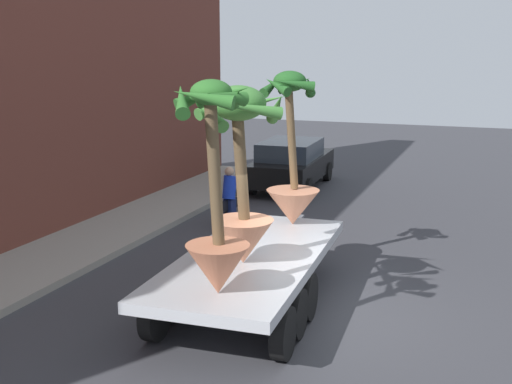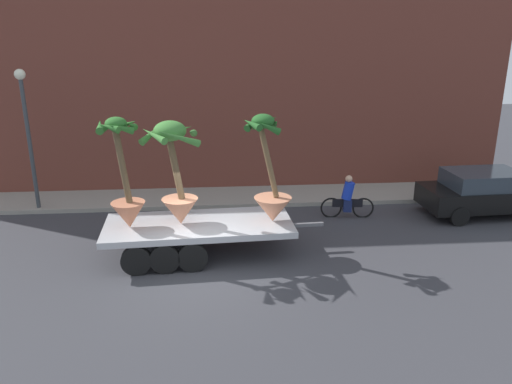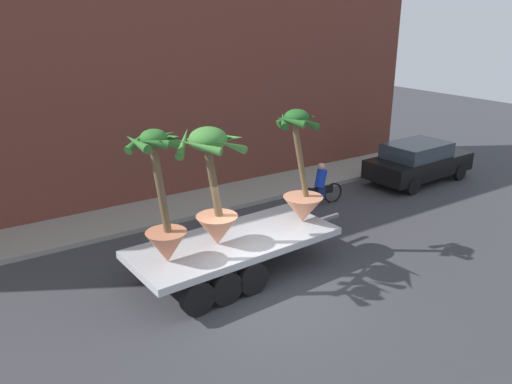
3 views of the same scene
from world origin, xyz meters
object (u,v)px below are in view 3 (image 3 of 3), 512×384
at_px(potted_palm_rear, 301,185).
at_px(cyclist, 320,187).
at_px(potted_palm_front, 163,213).
at_px(parked_car, 418,161).
at_px(flatbed_trailer, 226,250).
at_px(potted_palm_middle, 214,190).

xyz_separation_m(potted_palm_rear, cyclist, (2.99, 2.65, -1.37)).
relative_size(potted_palm_rear, cyclist, 1.68).
distance_m(potted_palm_front, parked_car, 12.18).
bearing_deg(potted_palm_rear, flatbed_trailer, 178.84).
relative_size(potted_palm_middle, cyclist, 1.59).
height_order(potted_palm_middle, potted_palm_front, potted_palm_front).
distance_m(potted_palm_rear, potted_palm_middle, 2.62).
height_order(potted_palm_rear, potted_palm_middle, potted_palm_rear).
bearing_deg(potted_palm_rear, cyclist, 41.56).
bearing_deg(flatbed_trailer, potted_palm_front, -173.41).
xyz_separation_m(flatbed_trailer, potted_palm_middle, (-0.31, -0.03, 1.64)).
bearing_deg(potted_palm_middle, potted_palm_front, -173.09).
bearing_deg(potted_palm_rear, parked_car, 17.87).
height_order(potted_palm_rear, potted_palm_front, potted_palm_rear).
height_order(potted_palm_front, cyclist, potted_palm_front).
distance_m(potted_palm_middle, potted_palm_front, 1.39).
height_order(flatbed_trailer, potted_palm_front, potted_palm_front).
bearing_deg(cyclist, flatbed_trailer, -153.72).
xyz_separation_m(flatbed_trailer, cyclist, (5.27, 2.60, -0.08)).
distance_m(potted_palm_middle, cyclist, 6.40).
height_order(potted_palm_rear, cyclist, potted_palm_rear).
relative_size(cyclist, parked_car, 0.40).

